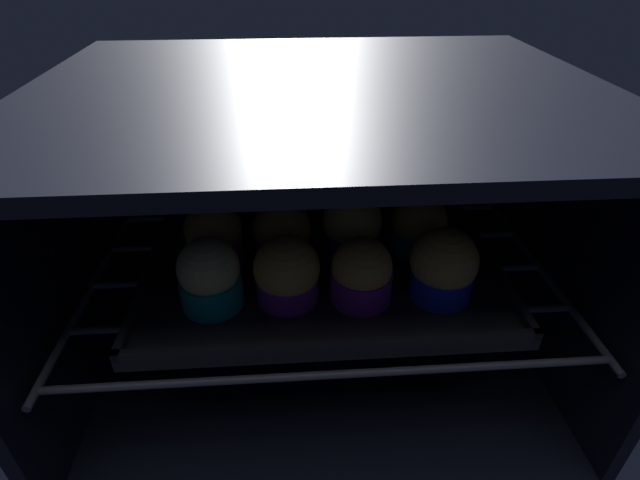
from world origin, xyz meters
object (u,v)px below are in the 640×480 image
object	(u,v)px
muffin_row0_col3	(443,267)
muffin_row1_col0	(214,235)
muffin_row2_col1	(283,196)
muffin_row2_col2	(346,198)
baking_tray	(320,257)
muffin_row1_col3	(419,227)
muffin_row2_col0	(222,199)
muffin_row2_col3	(407,197)
muffin_row0_col0	(210,276)
muffin_row1_col1	(282,233)
muffin_row0_col2	(362,273)
muffin_row0_col1	(287,273)
muffin_row1_col2	(352,226)

from	to	relation	value
muffin_row0_col3	muffin_row1_col0	world-z (taller)	muffin_row0_col3
muffin_row2_col1	muffin_row2_col2	size ratio (longest dim) A/B	1.11
baking_tray	muffin_row1_col3	bearing A→B (deg)	1.47
muffin_row2_col0	muffin_row2_col3	xyz separation A→B (cm)	(24.75, -0.56, -0.28)
muffin_row0_col0	muffin_row1_col1	distance (cm)	11.06
muffin_row0_col2	muffin_row2_col0	xyz separation A→B (cm)	(-16.23, 17.08, 0.18)
muffin_row0_col1	baking_tray	bearing A→B (deg)	63.09
baking_tray	muffin_row1_col2	bearing A→B (deg)	0.91
baking_tray	muffin_row0_col2	bearing A→B (deg)	-66.07
muffin_row0_col3	muffin_row0_col0	bearing A→B (deg)	179.42
muffin_row1_col3	muffin_row2_col1	world-z (taller)	muffin_row2_col1
baking_tray	muffin_row1_col3	distance (cm)	12.58
muffin_row2_col2	baking_tray	bearing A→B (deg)	-116.67
muffin_row1_col3	muffin_row0_col0	bearing A→B (deg)	-160.21
muffin_row0_col0	muffin_row0_col3	distance (cm)	24.30
muffin_row0_col2	muffin_row0_col3	size ratio (longest dim) A/B	0.91
muffin_row0_col1	muffin_row0_col2	size ratio (longest dim) A/B	1.02
muffin_row1_col1	muffin_row1_col2	bearing A→B (deg)	1.04
muffin_row0_col2	muffin_row1_col3	size ratio (longest dim) A/B	1.00
muffin_row2_col3	baking_tray	bearing A→B (deg)	-146.80
muffin_row1_col3	muffin_row2_col3	size ratio (longest dim) A/B	1.01
muffin_row0_col0	muffin_row1_col0	world-z (taller)	muffin_row0_col0
muffin_row1_col0	muffin_row2_col0	distance (cm)	8.96
muffin_row0_col0	muffin_row0_col1	world-z (taller)	muffin_row0_col0
muffin_row0_col1	muffin_row1_col3	size ratio (longest dim) A/B	1.02
muffin_row0_col3	muffin_row2_col3	distance (cm)	16.60
muffin_row2_col0	muffin_row2_col1	world-z (taller)	muffin_row2_col1
muffin_row0_col0	muffin_row2_col1	size ratio (longest dim) A/B	0.92
muffin_row0_col2	muffin_row2_col3	world-z (taller)	same
baking_tray	muffin_row1_col1	xyz separation A→B (cm)	(-4.53, -0.09, 3.87)
muffin_row1_col0	muffin_row1_col2	world-z (taller)	muffin_row1_col2
muffin_row1_col3	muffin_row2_col2	size ratio (longest dim) A/B	0.96
muffin_row1_col0	muffin_row2_col3	bearing A→B (deg)	18.78
muffin_row1_col1	muffin_row2_col2	distance (cm)	11.73
muffin_row0_col3	muffin_row2_col0	xyz separation A→B (cm)	(-24.83, 17.15, -0.18)
muffin_row1_col1	muffin_row2_col3	world-z (taller)	muffin_row1_col1
baking_tray	muffin_row1_col0	bearing A→B (deg)	-178.35
muffin_row1_col0	muffin_row2_col1	bearing A→B (deg)	46.98
muffin_row0_col2	muffin_row1_col0	bearing A→B (deg)	153.32
muffin_row0_col2	muffin_row1_col0	size ratio (longest dim) A/B	0.94
muffin_row0_col2	muffin_row1_col2	size ratio (longest dim) A/B	0.89
baking_tray	muffin_row1_col0	distance (cm)	13.05
muffin_row0_col1	muffin_row1_col0	world-z (taller)	muffin_row1_col0
muffin_row0_col0	baking_tray	bearing A→B (deg)	34.83
muffin_row0_col2	muffin_row2_col1	distance (cm)	18.65
muffin_row0_col3	muffin_row2_col2	bearing A→B (deg)	116.88
muffin_row0_col1	muffin_row1_col3	distance (cm)	18.01
muffin_row0_col3	muffin_row2_col1	world-z (taller)	muffin_row2_col1
muffin_row1_col2	muffin_row2_col0	xyz separation A→B (cm)	(-16.25, 8.54, -0.32)
muffin_row2_col1	muffin_row2_col3	distance (cm)	16.60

